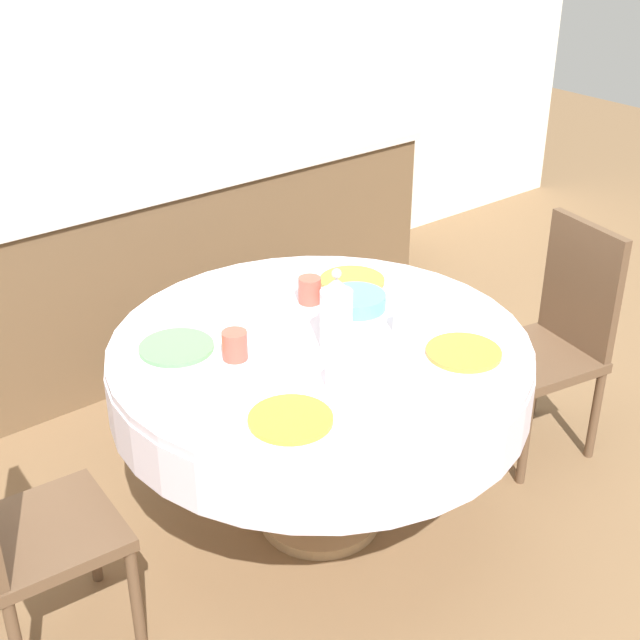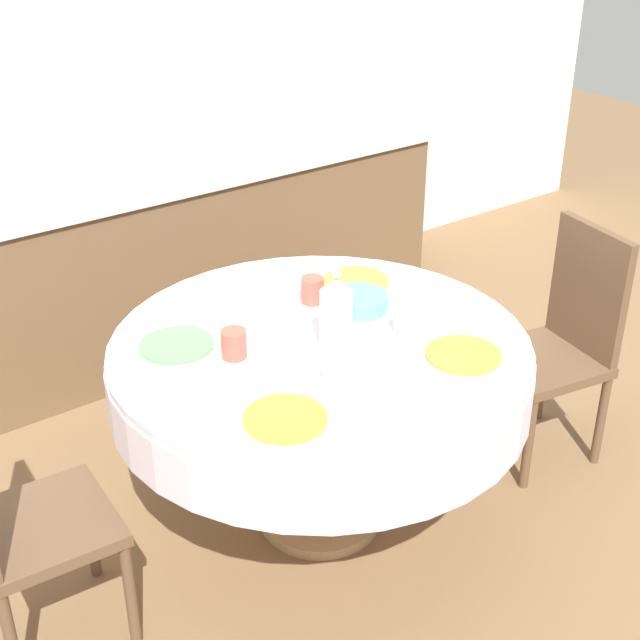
# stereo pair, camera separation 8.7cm
# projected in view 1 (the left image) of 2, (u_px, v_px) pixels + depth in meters

# --- Properties ---
(ground_plane) EXTENTS (12.00, 12.00, 0.00)m
(ground_plane) POSITION_uv_depth(u_px,v_px,m) (320.00, 519.00, 3.27)
(ground_plane) COLOR brown
(wall_back) EXTENTS (7.00, 0.05, 2.60)m
(wall_back) POSITION_uv_depth(u_px,v_px,m) (59.00, 72.00, 3.94)
(wall_back) COLOR silver
(wall_back) RESTS_ON ground_plane
(kitchen_counter) EXTENTS (3.24, 0.64, 0.89)m
(kitchen_counter) POSITION_uv_depth(u_px,v_px,m) (115.00, 272.00, 4.11)
(kitchen_counter) COLOR brown
(kitchen_counter) RESTS_ON ground_plane
(dining_table) EXTENTS (1.40, 1.40, 0.75)m
(dining_table) POSITION_uv_depth(u_px,v_px,m) (320.00, 373.00, 2.97)
(dining_table) COLOR tan
(dining_table) RESTS_ON ground_plane
(chair_left) EXTENTS (0.46, 0.46, 0.94)m
(chair_left) POSITION_uv_depth(u_px,v_px,m) (556.00, 332.00, 3.47)
(chair_left) COLOR brown
(chair_left) RESTS_ON ground_plane
(chair_right) EXTENTS (0.43, 0.43, 0.94)m
(chair_right) POSITION_uv_depth(u_px,v_px,m) (14.00, 518.00, 2.50)
(chair_right) COLOR brown
(chair_right) RESTS_ON ground_plane
(plate_near_left) EXTENTS (0.24, 0.24, 0.01)m
(plate_near_left) POSITION_uv_depth(u_px,v_px,m) (291.00, 419.00, 2.51)
(plate_near_left) COLOR yellow
(plate_near_left) RESTS_ON dining_table
(cup_near_left) EXTENTS (0.08, 0.08, 0.09)m
(cup_near_left) POSITION_uv_depth(u_px,v_px,m) (339.00, 374.00, 2.64)
(cup_near_left) COLOR white
(cup_near_left) RESTS_ON dining_table
(plate_near_right) EXTENTS (0.24, 0.24, 0.01)m
(plate_near_right) POSITION_uv_depth(u_px,v_px,m) (464.00, 352.00, 2.84)
(plate_near_right) COLOR orange
(plate_near_right) RESTS_ON dining_table
(cup_near_right) EXTENTS (0.08, 0.08, 0.09)m
(cup_near_right) POSITION_uv_depth(u_px,v_px,m) (405.00, 320.00, 2.95)
(cup_near_right) COLOR white
(cup_near_right) RESTS_ON dining_table
(plate_far_left) EXTENTS (0.24, 0.24, 0.01)m
(plate_far_left) POSITION_uv_depth(u_px,v_px,m) (176.00, 347.00, 2.87)
(plate_far_left) COLOR #5BA85B
(plate_far_left) RESTS_ON dining_table
(cup_far_left) EXTENTS (0.08, 0.08, 0.09)m
(cup_far_left) POSITION_uv_depth(u_px,v_px,m) (235.00, 345.00, 2.80)
(cup_far_left) COLOR #CC4C3D
(cup_far_left) RESTS_ON dining_table
(plate_far_right) EXTENTS (0.24, 0.24, 0.01)m
(plate_far_right) POSITION_uv_depth(u_px,v_px,m) (352.00, 280.00, 3.31)
(plate_far_right) COLOR orange
(plate_far_right) RESTS_ON dining_table
(cup_far_right) EXTENTS (0.08, 0.08, 0.09)m
(cup_far_right) POSITION_uv_depth(u_px,v_px,m) (310.00, 290.00, 3.15)
(cup_far_right) COLOR #CC4C3D
(cup_far_right) RESTS_ON dining_table
(coffee_carafe) EXTENTS (0.11, 0.11, 0.28)m
(coffee_carafe) POSITION_uv_depth(u_px,v_px,m) (336.00, 314.00, 2.83)
(coffee_carafe) COLOR #B2B2B7
(coffee_carafe) RESTS_ON dining_table
(fruit_bowl) EXTENTS (0.21, 0.21, 0.05)m
(fruit_bowl) POSITION_uv_depth(u_px,v_px,m) (356.00, 301.00, 3.12)
(fruit_bowl) COLOR #569993
(fruit_bowl) RESTS_ON dining_table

